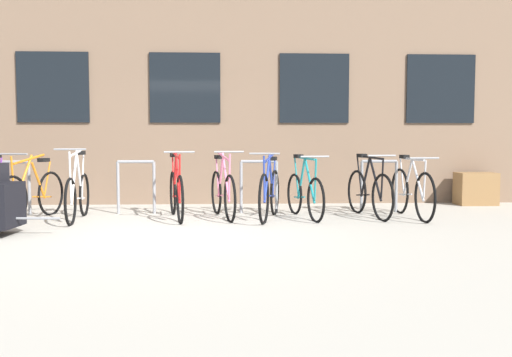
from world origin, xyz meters
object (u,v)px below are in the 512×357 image
(bicycle_black, at_px, (369,192))
(planter_box, at_px, (476,189))
(bicycle_white, at_px, (78,194))
(bicycle_orange, at_px, (33,194))
(bicycle_silver, at_px, (412,192))
(bicycle_red, at_px, (176,193))
(bicycle_pink, at_px, (223,192))
(bicycle_teal, at_px, (305,194))
(bicycle_blue, at_px, (270,193))

(bicycle_black, distance_m, planter_box, 2.78)
(bicycle_white, xyz_separation_m, planter_box, (6.84, 1.62, -0.09))
(planter_box, bearing_deg, bicycle_orange, -168.87)
(bicycle_silver, height_order, bicycle_white, bicycle_white)
(bicycle_orange, height_order, bicycle_red, bicycle_red)
(bicycle_pink, xyz_separation_m, planter_box, (4.67, 1.43, -0.09))
(bicycle_silver, bearing_deg, bicycle_orange, 179.33)
(bicycle_teal, bearing_deg, planter_box, 24.02)
(bicycle_blue, bearing_deg, bicycle_pink, 164.43)
(bicycle_orange, xyz_separation_m, bicycle_red, (2.17, -0.03, 0.01))
(bicycle_red, bearing_deg, planter_box, 15.70)
(bicycle_silver, bearing_deg, bicycle_red, 179.34)
(bicycle_red, xyz_separation_m, bicycle_teal, (1.98, -0.00, -0.02))
(bicycle_silver, distance_m, planter_box, 2.33)
(bicycle_blue, bearing_deg, bicycle_black, 6.42)
(bicycle_orange, relative_size, bicycle_teal, 1.05)
(bicycle_red, bearing_deg, bicycle_silver, -0.66)
(bicycle_teal, xyz_separation_m, bicycle_pink, (-1.27, 0.09, 0.02))
(bicycle_silver, relative_size, bicycle_teal, 1.12)
(bicycle_orange, relative_size, bicycle_black, 1.01)
(bicycle_white, xyz_separation_m, bicycle_pink, (2.17, 0.20, 0.00))
(bicycle_orange, distance_m, bicycle_teal, 4.15)
(planter_box, bearing_deg, bicycle_blue, -157.65)
(bicycle_teal, height_order, bicycle_blue, bicycle_blue)
(bicycle_silver, height_order, bicycle_black, bicycle_black)
(bicycle_teal, distance_m, bicycle_blue, 0.56)
(bicycle_blue, distance_m, bicycle_pink, 0.74)
(bicycle_teal, xyz_separation_m, bicycle_black, (1.03, 0.07, 0.02))
(bicycle_black, distance_m, bicycle_pink, 2.29)
(bicycle_teal, bearing_deg, bicycle_white, -178.24)
(bicycle_white, bearing_deg, bicycle_black, 2.24)
(bicycle_white, height_order, bicycle_red, bicycle_white)
(bicycle_black, xyz_separation_m, bicycle_pink, (-2.29, 0.02, 0.00))
(bicycle_pink, relative_size, planter_box, 2.42)
(bicycle_teal, bearing_deg, bicycle_orange, 179.58)
(bicycle_blue, bearing_deg, bicycle_white, 179.94)
(bicycle_orange, distance_m, bicycle_black, 5.17)
(bicycle_white, relative_size, bicycle_red, 0.98)
(bicycle_orange, bearing_deg, bicycle_silver, -0.67)
(bicycle_orange, xyz_separation_m, planter_box, (7.55, 1.49, -0.09))
(bicycle_blue, height_order, bicycle_pink, bicycle_pink)
(bicycle_black, bearing_deg, bicycle_pink, 179.45)
(planter_box, bearing_deg, bicycle_red, -164.30)
(bicycle_blue, relative_size, planter_box, 2.44)
(bicycle_silver, xyz_separation_m, planter_box, (1.73, 1.55, -0.10))
(bicycle_orange, distance_m, planter_box, 7.69)
(bicycle_teal, bearing_deg, bicycle_silver, -1.29)
(bicycle_red, bearing_deg, bicycle_white, -175.68)
(bicycle_black, height_order, bicycle_pink, bicycle_pink)
(bicycle_teal, bearing_deg, bicycle_black, 3.82)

